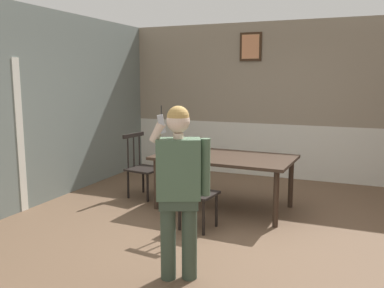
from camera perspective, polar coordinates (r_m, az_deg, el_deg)
name	(u,v)px	position (r m, az deg, el deg)	size (l,w,h in m)	color
ground_plane	(234,230)	(5.17, 5.81, -11.69)	(6.56, 6.56, 0.00)	brown
room_back_partition	(282,104)	(7.73, 12.36, 5.45)	(5.97, 0.17, 2.83)	gray
room_left_partition	(36,107)	(6.38, -20.66, 4.75)	(0.13, 5.90, 2.83)	slate
dining_table	(224,161)	(5.80, 4.47, -2.38)	(1.94, 1.16, 0.75)	#38281E
chair_near_window	(143,167)	(6.43, -6.79, -3.15)	(0.53, 0.53, 0.98)	black
chair_by_doorway	(197,193)	(5.03, 0.65, -6.82)	(0.47, 0.47, 0.91)	black
person_figure	(179,183)	(3.70, -1.77, -5.45)	(0.50, 0.36, 1.60)	#3A493A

